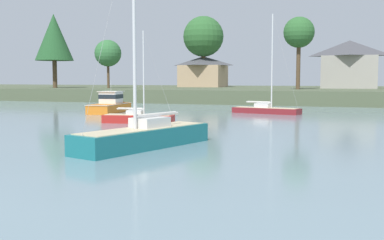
{
  "coord_description": "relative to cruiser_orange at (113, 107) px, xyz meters",
  "views": [
    {
      "loc": [
        12.87,
        -9.06,
        3.8
      ],
      "look_at": [
        3.59,
        18.08,
        1.26
      ],
      "focal_mm": 43.93,
      "sensor_mm": 36.0,
      "label": 1
    }
  ],
  "objects": [
    {
      "name": "far_shore_bank",
      "position": [
        12.91,
        42.23,
        0.52
      ],
      "size": [
        218.63,
        48.35,
        2.07
      ],
      "primitive_type": "cube",
      "color": "#4C563D",
      "rests_on": "ground"
    },
    {
      "name": "cruiser_orange",
      "position": [
        0.0,
        0.0,
        0.0
      ],
      "size": [
        3.36,
        8.42,
        4.5
      ],
      "color": "orange",
      "rests_on": "ground"
    },
    {
      "name": "sailboat_red",
      "position": [
        8.44,
        -10.97,
        -0.32
      ],
      "size": [
        6.25,
        2.67,
        8.3
      ],
      "color": "#B2231E",
      "rests_on": "ground"
    },
    {
      "name": "sailboat_maroon",
      "position": [
        16.91,
        3.48,
        -0.28
      ],
      "size": [
        7.68,
        3.5,
        11.08
      ],
      "color": "maroon",
      "rests_on": "ground"
    },
    {
      "name": "sailboat_teal",
      "position": [
        15.03,
        -24.05,
        -0.22
      ],
      "size": [
        4.84,
        9.32,
        13.32
      ],
      "color": "#196B70",
      "rests_on": "ground"
    },
    {
      "name": "shore_tree_right",
      "position": [
        -15.71,
        27.5,
        7.75
      ],
      "size": [
        4.75,
        4.75,
        8.6
      ],
      "color": "brown",
      "rests_on": "far_shore_bank"
    },
    {
      "name": "shore_tree_inland_c",
      "position": [
        -3.19,
        44.37,
        11.72
      ],
      "size": [
        8.18,
        8.18,
        14.32
      ],
      "color": "brown",
      "rests_on": "far_shore_bank"
    },
    {
      "name": "shore_tree_inland_a",
      "position": [
        -26.56,
        26.96,
        10.79
      ],
      "size": [
        6.96,
        6.96,
        13.55
      ],
      "color": "brown",
      "rests_on": "far_shore_bank"
    },
    {
      "name": "shore_tree_inland_b",
      "position": [
        17.47,
        29.26,
        10.45
      ],
      "size": [
        4.89,
        4.89,
        11.48
      ],
      "color": "brown",
      "rests_on": "far_shore_bank"
    },
    {
      "name": "cottage_behind_trees",
      "position": [
        -3.43,
        45.08,
        4.79
      ],
      "size": [
        9.24,
        8.38,
        6.26
      ],
      "color": "tan",
      "rests_on": "far_shore_bank"
    },
    {
      "name": "cottage_hillside",
      "position": [
        25.08,
        40.04,
        5.89
      ],
      "size": [
        10.0,
        6.91,
        8.38
      ],
      "color": "#9E998E",
      "rests_on": "far_shore_bank"
    }
  ]
}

